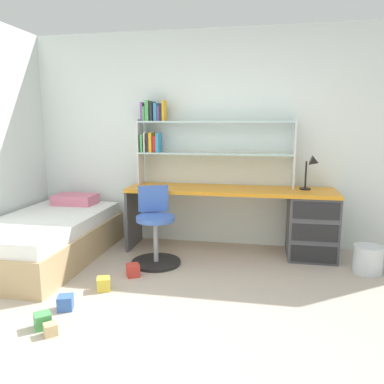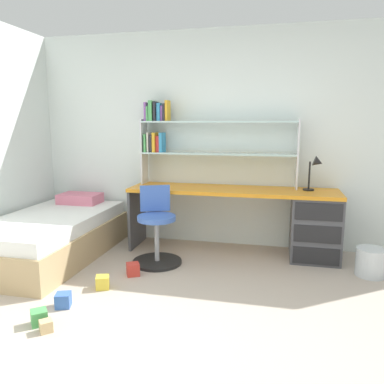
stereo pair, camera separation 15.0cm
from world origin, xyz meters
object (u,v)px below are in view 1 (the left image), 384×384
bookshelf_hutch (190,136)px  toy_block_yellow_2 (104,284)px  toy_block_red_3 (133,270)px  desk_lamp (312,167)px  waste_bin (368,259)px  swivel_chair (155,233)px  toy_block_green_4 (43,321)px  bed_platform (47,238)px  toy_block_blue_1 (65,303)px  toy_block_natural_0 (51,329)px  desk (287,218)px

bookshelf_hutch → toy_block_yellow_2: 1.96m
toy_block_red_3 → desk_lamp: bearing=28.6°
waste_bin → toy_block_red_3: bearing=-167.1°
desk_lamp → waste_bin: desk_lamp is taller
swivel_chair → waste_bin: size_ratio=2.84×
toy_block_yellow_2 → toy_block_green_4: (-0.17, -0.67, -0.00)m
bed_platform → toy_block_blue_1: size_ratio=16.20×
desk_lamp → toy_block_blue_1: size_ratio=3.34×
desk_lamp → bookshelf_hutch: bearing=174.7°
bookshelf_hutch → toy_block_yellow_2: bookshelf_hutch is taller
swivel_chair → toy_block_natural_0: size_ratio=9.60×
toy_block_green_4 → toy_block_natural_0: bearing=-35.2°
swivel_chair → toy_block_natural_0: swivel_chair is taller
bed_platform → toy_block_green_4: size_ratio=16.76×
toy_block_natural_0 → waste_bin: bearing=33.1°
toy_block_red_3 → desk: bearing=31.2°
toy_block_natural_0 → bookshelf_hutch: bearing=75.3°
swivel_chair → waste_bin: 2.15m
swivel_chair → toy_block_natural_0: (-0.33, -1.48, -0.28)m
waste_bin → toy_block_blue_1: 2.85m
toy_block_blue_1 → toy_block_green_4: size_ratio=1.03×
waste_bin → toy_block_red_3: size_ratio=2.38×
desk_lamp → toy_block_yellow_2: size_ratio=3.33×
desk → toy_block_blue_1: bearing=-137.6°
desk_lamp → toy_block_natural_0: desk_lamp is taller
desk → toy_block_yellow_2: (-1.64, -1.25, -0.37)m
toy_block_natural_0 → toy_block_red_3: bearing=78.7°
desk → toy_block_natural_0: size_ratio=27.64×
toy_block_red_3 → toy_block_green_4: (-0.33, -1.02, -0.00)m
waste_bin → bookshelf_hutch: bearing=163.7°
desk → toy_block_green_4: size_ratio=21.01×
toy_block_red_3 → toy_block_yellow_2: bearing=-113.8°
bookshelf_hutch → toy_block_red_3: size_ratio=15.25×
bookshelf_hutch → desk_lamp: bearing=-5.3°
toy_block_red_3 → toy_block_green_4: bearing=-107.8°
toy_block_yellow_2 → toy_block_red_3: 0.38m
bookshelf_hutch → toy_block_red_3: 1.69m
toy_block_yellow_2 → toy_block_red_3: toy_block_red_3 is taller
toy_block_natural_0 → toy_block_green_4: bearing=144.8°
swivel_chair → bed_platform: bearing=-174.7°
desk_lamp → toy_block_red_3: (-1.73, -0.95, -0.93)m
bookshelf_hutch → bed_platform: bearing=-150.9°
toy_block_natural_0 → toy_block_green_4: (-0.11, 0.08, 0.01)m
toy_block_blue_1 → toy_block_yellow_2: 0.42m
waste_bin → toy_block_yellow_2: 2.56m
toy_block_blue_1 → toy_block_red_3: toy_block_red_3 is taller
desk_lamp → toy_block_red_3: desk_lamp is taller
desk → desk_lamp: desk_lamp is taller
bookshelf_hutch → toy_block_natural_0: bookshelf_hutch is taller
toy_block_yellow_2 → toy_block_green_4: toy_block_yellow_2 is taller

